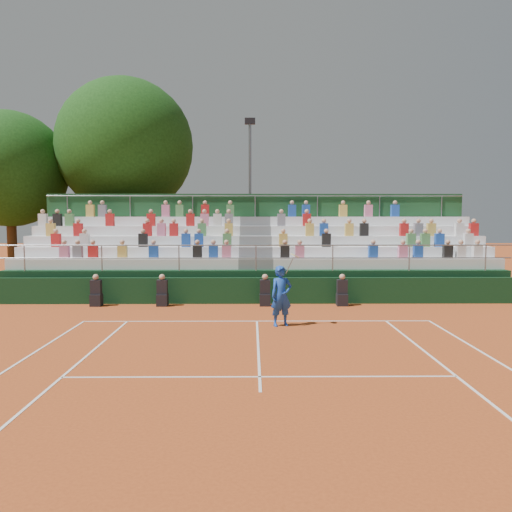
{
  "coord_description": "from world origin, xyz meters",
  "views": [
    {
      "loc": [
        -0.16,
        -15.61,
        3.35
      ],
      "look_at": [
        0.0,
        3.5,
        1.8
      ],
      "focal_mm": 35.0,
      "sensor_mm": 36.0,
      "label": 1
    }
  ],
  "objects_px": {
    "tree_west": "(9,169)",
    "tree_east": "(125,147)",
    "floodlight_mast": "(250,184)",
    "tennis_player": "(281,296)"
  },
  "relations": [
    {
      "from": "tree_west",
      "to": "tree_east",
      "type": "distance_m",
      "value": 6.21
    },
    {
      "from": "tennis_player",
      "to": "tree_east",
      "type": "height_order",
      "value": "tree_east"
    },
    {
      "from": "floodlight_mast",
      "to": "tree_east",
      "type": "bearing_deg",
      "value": -170.59
    },
    {
      "from": "tree_west",
      "to": "floodlight_mast",
      "type": "height_order",
      "value": "floodlight_mast"
    },
    {
      "from": "tennis_player",
      "to": "tree_east",
      "type": "relative_size",
      "value": 0.2
    },
    {
      "from": "tree_west",
      "to": "tree_east",
      "type": "relative_size",
      "value": 0.82
    },
    {
      "from": "tennis_player",
      "to": "tree_west",
      "type": "distance_m",
      "value": 19.06
    },
    {
      "from": "floodlight_mast",
      "to": "tree_west",
      "type": "bearing_deg",
      "value": -171.21
    },
    {
      "from": "tennis_player",
      "to": "tree_west",
      "type": "xyz_separation_m",
      "value": [
        -13.88,
        12.11,
        4.9
      ]
    },
    {
      "from": "tree_west",
      "to": "tennis_player",
      "type": "bearing_deg",
      "value": -41.1
    }
  ]
}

